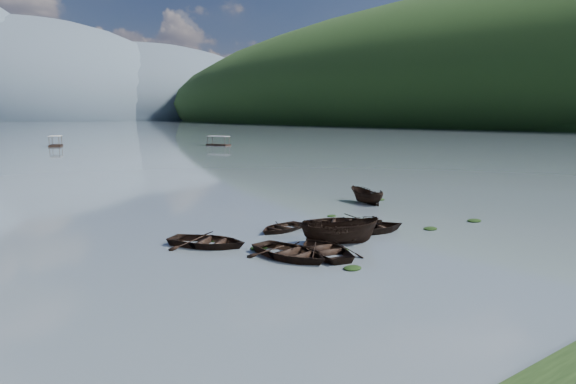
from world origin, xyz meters
TOP-DOWN VIEW (x-y plane):
  - ground_plane at (0.00, 0.00)m, footprint 2400.00×2400.00m
  - right_hill_far at (460.00, 220.00)m, footprint 520.00×1200.00m
  - haze_mtn_c at (140.00, 900.00)m, footprint 520.00×520.00m
  - haze_mtn_d at (320.00, 900.00)m, footprint 520.00×520.00m
  - rowboat_0 at (-6.29, 3.32)m, footprint 4.19×5.39m
  - rowboat_1 at (-4.33, 2.74)m, footprint 4.29×5.24m
  - rowboat_2 at (-2.07, 4.02)m, footprint 4.91×3.99m
  - rowboat_3 at (1.38, 7.25)m, footprint 6.10×6.16m
  - rowboat_4 at (1.56, 5.16)m, footprint 5.99×5.10m
  - rowboat_6 at (-8.75, 8.24)m, footprint 5.57×5.90m
  - rowboat_7 at (-2.81, 8.96)m, footprint 4.36×3.56m
  - rowboat_8 at (9.44, 13.19)m, footprint 2.12×4.23m
  - weed_clump_0 at (-5.03, -0.19)m, footprint 0.99×0.81m
  - weed_clump_1 at (-3.31, 2.65)m, footprint 1.11×0.89m
  - weed_clump_2 at (5.51, 3.22)m, footprint 1.03×0.83m
  - weed_clump_3 at (3.15, 10.62)m, footprint 0.78×0.66m
  - weed_clump_4 at (10.22, 2.98)m, footprint 1.15×0.91m
  - weed_clump_5 at (-7.69, 9.14)m, footprint 1.00×0.80m
  - weed_clump_6 at (-6.62, 5.93)m, footprint 1.07×0.89m
  - weed_clump_7 at (11.67, 13.66)m, footprint 0.98×0.79m
  - pontoon_centre at (7.10, 117.26)m, footprint 4.69×7.03m
  - pontoon_right at (40.95, 96.41)m, footprint 4.85×6.45m

SIDE VIEW (x-z plane):
  - ground_plane at x=0.00m, z-range 0.00..0.00m
  - right_hill_far at x=460.00m, z-range -95.00..95.00m
  - haze_mtn_c at x=140.00m, z-range -130.00..130.00m
  - haze_mtn_d at x=320.00m, z-range -110.00..110.00m
  - rowboat_0 at x=-6.29m, z-range -0.51..0.51m
  - rowboat_1 at x=-4.33m, z-range -0.47..0.47m
  - rowboat_2 at x=-2.07m, z-range -0.91..0.91m
  - rowboat_3 at x=1.38m, z-range -0.52..0.52m
  - rowboat_4 at x=1.56m, z-range -0.53..0.53m
  - rowboat_6 at x=-8.75m, z-range -0.50..0.50m
  - rowboat_7 at x=-2.81m, z-range -0.40..0.40m
  - rowboat_8 at x=9.44m, z-range -0.78..0.78m
  - weed_clump_0 at x=-5.03m, z-range -0.11..0.11m
  - weed_clump_1 at x=-3.31m, z-range -0.12..0.12m
  - weed_clump_2 at x=5.51m, z-range -0.11..0.11m
  - weed_clump_3 at x=3.15m, z-range -0.09..0.09m
  - weed_clump_4 at x=10.22m, z-range -0.12..0.12m
  - weed_clump_5 at x=-7.69m, z-range -0.11..0.11m
  - weed_clump_6 at x=-6.62m, z-range -0.11..0.11m
  - weed_clump_7 at x=11.67m, z-range -0.11..0.11m
  - pontoon_centre at x=7.10m, z-range -1.25..1.25m
  - pontoon_right at x=40.95m, z-range -1.14..1.14m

